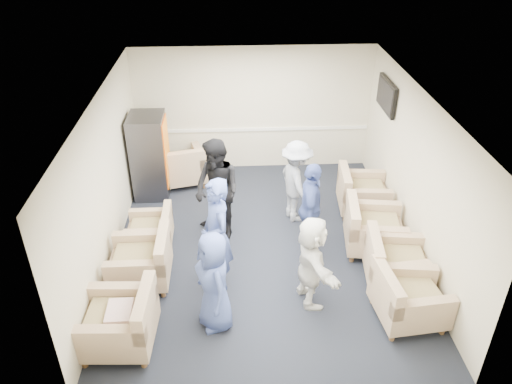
{
  "coord_description": "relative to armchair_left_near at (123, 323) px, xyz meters",
  "views": [
    {
      "loc": [
        -0.48,
        -6.97,
        5.29
      ],
      "look_at": [
        -0.09,
        0.2,
        0.98
      ],
      "focal_mm": 35.0,
      "sensor_mm": 36.0,
      "label": 1
    }
  ],
  "objects": [
    {
      "name": "armchair_left_far",
      "position": [
        0.11,
        2.21,
        -0.08
      ],
      "size": [
        0.75,
        0.75,
        0.6
      ],
      "rotation": [
        0.0,
        0.0,
        -1.56
      ],
      "color": "tan",
      "rests_on": "floor"
    },
    {
      "name": "armchair_right_far",
      "position": [
        3.94,
        3.15,
        -0.02
      ],
      "size": [
        0.98,
        0.98,
        0.72
      ],
      "rotation": [
        0.0,
        0.0,
        1.49
      ],
      "color": "tan",
      "rests_on": "floor"
    },
    {
      "name": "right_wall",
      "position": [
        4.49,
        2.09,
        0.97
      ],
      "size": [
        0.02,
        6.0,
        2.7
      ],
      "primitive_type": "cube",
      "color": "beige",
      "rests_on": "floor"
    },
    {
      "name": "front_wall",
      "position": [
        1.99,
        -0.91,
        0.97
      ],
      "size": [
        5.0,
        0.02,
        2.7
      ],
      "primitive_type": "cube",
      "color": "beige",
      "rests_on": "floor"
    },
    {
      "name": "person_back_right",
      "position": [
        2.67,
        2.94,
        0.41
      ],
      "size": [
        0.86,
        1.15,
        1.58
      ],
      "primitive_type": "imported",
      "rotation": [
        0.0,
        0.0,
        1.87
      ],
      "color": "beige",
      "rests_on": "floor"
    },
    {
      "name": "armchair_corner",
      "position": [
        0.46,
        4.39,
        -0.0
      ],
      "size": [
        1.13,
        1.13,
        0.75
      ],
      "rotation": [
        0.0,
        0.0,
        3.38
      ],
      "color": "tan",
      "rests_on": "floor"
    },
    {
      "name": "floor",
      "position": [
        1.99,
        2.09,
        -0.38
      ],
      "size": [
        6.0,
        6.0,
        0.0
      ],
      "primitive_type": "plane",
      "color": "black",
      "rests_on": "ground"
    },
    {
      "name": "ceiling",
      "position": [
        1.99,
        2.09,
        2.32
      ],
      "size": [
        6.0,
        6.0,
        0.0
      ],
      "primitive_type": "plane",
      "rotation": [
        3.14,
        0.0,
        0.0
      ],
      "color": "white",
      "rests_on": "back_wall"
    },
    {
      "name": "armchair_left_near",
      "position": [
        0.0,
        0.0,
        0.0
      ],
      "size": [
        0.99,
        0.99,
        0.76
      ],
      "rotation": [
        0.0,
        0.0,
        -1.62
      ],
      "color": "tan",
      "rests_on": "floor"
    },
    {
      "name": "person_front_left",
      "position": [
        1.22,
        0.32,
        0.39
      ],
      "size": [
        0.71,
        0.87,
        1.53
      ],
      "primitive_type": "imported",
      "rotation": [
        0.0,
        0.0,
        -1.22
      ],
      "color": "#41549C",
      "rests_on": "floor"
    },
    {
      "name": "left_wall",
      "position": [
        -0.51,
        2.09,
        0.97
      ],
      "size": [
        0.02,
        6.0,
        2.7
      ],
      "primitive_type": "cube",
      "color": "beige",
      "rests_on": "floor"
    },
    {
      "name": "chair_rail",
      "position": [
        1.99,
        5.07,
        0.52
      ],
      "size": [
        4.98,
        0.04,
        0.06
      ],
      "primitive_type": "cube",
      "color": "white",
      "rests_on": "back_wall"
    },
    {
      "name": "armchair_right_near",
      "position": [
        3.91,
        0.27,
        -0.01
      ],
      "size": [
        1.0,
        1.0,
        0.73
      ],
      "rotation": [
        0.0,
        0.0,
        1.68
      ],
      "color": "tan",
      "rests_on": "floor"
    },
    {
      "name": "tv",
      "position": [
        4.43,
        3.89,
        1.67
      ],
      "size": [
        0.1,
        1.0,
        0.58
      ],
      "color": "black",
      "rests_on": "right_wall"
    },
    {
      "name": "backpack",
      "position": [
        0.29,
        1.2,
        -0.15
      ],
      "size": [
        0.27,
        0.2,
        0.45
      ],
      "rotation": [
        0.0,
        0.0,
        -0.04
      ],
      "color": "black",
      "rests_on": "floor"
    },
    {
      "name": "person_mid_left",
      "position": [
        1.25,
        1.16,
        0.55
      ],
      "size": [
        0.65,
        0.79,
        1.86
      ],
      "primitive_type": "imported",
      "rotation": [
        0.0,
        0.0,
        -1.22
      ],
      "color": "#41549C",
      "rests_on": "floor"
    },
    {
      "name": "armchair_left_mid",
      "position": [
        0.1,
        1.29,
        -0.01
      ],
      "size": [
        0.92,
        0.92,
        0.73
      ],
      "rotation": [
        0.0,
        0.0,
        -1.57
      ],
      "color": "tan",
      "rests_on": "floor"
    },
    {
      "name": "person_back_left",
      "position": [
        1.24,
        2.48,
        0.54
      ],
      "size": [
        1.12,
        1.13,
        1.84
      ],
      "primitive_type": "imported",
      "rotation": [
        0.0,
        0.0,
        -0.84
      ],
      "color": "black",
      "rests_on": "floor"
    },
    {
      "name": "person_mid_right",
      "position": [
        2.78,
        1.96,
        0.45
      ],
      "size": [
        0.54,
        1.02,
        1.65
      ],
      "primitive_type": "imported",
      "rotation": [
        0.0,
        0.0,
        1.42
      ],
      "color": "#41549C",
      "rests_on": "floor"
    },
    {
      "name": "armchair_right_midfar",
      "position": [
        3.83,
        1.94,
        0.0
      ],
      "size": [
        1.07,
        1.07,
        0.76
      ],
      "rotation": [
        0.0,
        0.0,
        1.44
      ],
      "color": "tan",
      "rests_on": "floor"
    },
    {
      "name": "armchair_right_midnear",
      "position": [
        3.95,
        1.01,
        -0.01
      ],
      "size": [
        1.04,
        1.04,
        0.75
      ],
      "rotation": [
        0.0,
        0.0,
        1.45
      ],
      "color": "tan",
      "rests_on": "floor"
    },
    {
      "name": "back_wall",
      "position": [
        1.99,
        5.09,
        0.97
      ],
      "size": [
        5.0,
        0.02,
        2.7
      ],
      "primitive_type": "cube",
      "color": "beige",
      "rests_on": "floor"
    },
    {
      "name": "person_front_right",
      "position": [
        2.62,
        0.72,
        0.35
      ],
      "size": [
        0.65,
        1.41,
        1.46
      ],
      "primitive_type": "imported",
      "rotation": [
        0.0,
        0.0,
        1.74
      ],
      "color": "white",
      "rests_on": "floor"
    },
    {
      "name": "pillow",
      "position": [
        -0.02,
        0.0,
        0.19
      ],
      "size": [
        0.34,
        0.44,
        0.13
      ],
      "primitive_type": "cube",
      "rotation": [
        0.0,
        0.0,
        -1.55
      ],
      "color": "beige",
      "rests_on": "armchair_left_near"
    },
    {
      "name": "vending_machine",
      "position": [
        -0.1,
        4.02,
        0.47
      ],
      "size": [
        0.69,
        0.8,
        1.69
      ],
      "color": "#48474E",
      "rests_on": "floor"
    }
  ]
}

